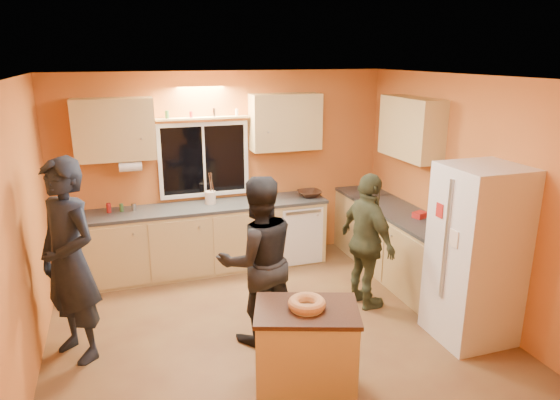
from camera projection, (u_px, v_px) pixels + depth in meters
name	position (u px, v px, depth m)	size (l,w,h in m)	color
ground	(270.00, 327.00, 5.34)	(4.50, 4.50, 0.00)	brown
room_shell	(269.00, 170.00, 5.29)	(4.54, 4.04, 2.61)	#CA7334
back_counter	(234.00, 235.00, 6.76)	(4.23, 0.62, 0.90)	tan
right_counter	(406.00, 249.00, 6.26)	(0.62, 1.84, 0.90)	tan
refrigerator	(476.00, 255.00, 4.93)	(0.72, 0.70, 1.80)	silver
island	(306.00, 352.00, 4.17)	(0.99, 0.82, 0.82)	tan
bundt_pastry	(307.00, 304.00, 4.04)	(0.31, 0.31, 0.09)	tan
person_left	(69.00, 261.00, 4.59)	(0.71, 0.47, 1.95)	black
person_center	(258.00, 260.00, 4.91)	(0.83, 0.65, 1.71)	black
person_right	(367.00, 242.00, 5.59)	(0.92, 0.38, 1.57)	#323824
mixing_bowl	(309.00, 194.00, 6.93)	(0.33, 0.33, 0.08)	black
utensil_crock	(210.00, 198.00, 6.57)	(0.14, 0.14, 0.17)	silver
potted_plant	(454.00, 223.00, 5.37)	(0.27, 0.24, 0.30)	gray
red_box	(420.00, 215.00, 6.03)	(0.16, 0.12, 0.07)	#AB1D1A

